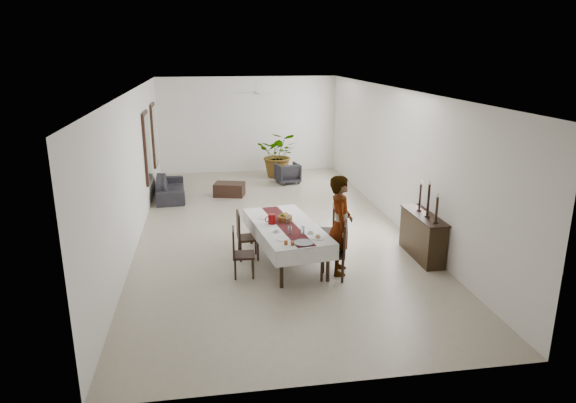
{
  "coord_description": "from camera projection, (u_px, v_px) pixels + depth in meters",
  "views": [
    {
      "loc": [
        -1.42,
        -11.39,
        4.04
      ],
      "look_at": [
        0.17,
        -1.42,
        1.05
      ],
      "focal_mm": 32.0,
      "sensor_mm": 36.0,
      "label": 1
    }
  ],
  "objects": [
    {
      "name": "pitcher_handle",
      "position": [
        268.0,
        219.0,
        10.03
      ],
      "size": [
        0.12,
        0.04,
        0.12
      ],
      "primitive_type": "torus",
      "rotation": [
        1.57,
        0.0,
        0.15
      ],
      "color": "maroon",
      "rests_on": "red_pitcher"
    },
    {
      "name": "candlestick_near_candle",
      "position": [
        438.0,
        195.0,
        9.52
      ],
      "size": [
        0.03,
        0.03,
        0.08
      ],
      "primitive_type": "cylinder",
      "color": "white",
      "rests_on": "candlestick_near_shaft"
    },
    {
      "name": "fan_blade_w",
      "position": [
        244.0,
        93.0,
        14.11
      ],
      "size": [
        0.55,
        0.1,
        0.01
      ],
      "primitive_type": "cube",
      "color": "silver",
      "rests_on": "fan_hub"
    },
    {
      "name": "wall_back",
      "position": [
        248.0,
        125.0,
        17.37
      ],
      "size": [
        6.0,
        0.02,
        3.2
      ],
      "primitive_type": "cube",
      "color": "white",
      "rests_on": "floor"
    },
    {
      "name": "chair_right_near_leg_fl",
      "position": [
        342.0,
        271.0,
        9.21
      ],
      "size": [
        0.06,
        0.06,
        0.45
      ],
      "primitive_type": "cylinder",
      "rotation": [
        0.0,
        0.0,
        -0.3
      ],
      "color": "black",
      "rests_on": "floor"
    },
    {
      "name": "serving_tray",
      "position": [
        304.0,
        243.0,
        9.06
      ],
      "size": [
        0.36,
        0.36,
        0.02
      ],
      "primitive_type": "cylinder",
      "color": "#44454A",
      "rests_on": "tablecloth_top"
    },
    {
      "name": "wall_front",
      "position": [
        335.0,
        267.0,
        6.01
      ],
      "size": [
        6.0,
        0.02,
        3.2
      ],
      "primitive_type": "cube",
      "color": "white",
      "rests_on": "floor"
    },
    {
      "name": "jam_jar_a",
      "position": [
        292.0,
        243.0,
        8.97
      ],
      "size": [
        0.06,
        0.06,
        0.07
      ],
      "primitive_type": "cylinder",
      "color": "#9C4116",
      "rests_on": "tablecloth_top"
    },
    {
      "name": "dining_table_top",
      "position": [
        286.0,
        227.0,
        10.03
      ],
      "size": [
        1.33,
        2.5,
        0.05
      ],
      "primitive_type": "cube",
      "rotation": [
        0.0,
        0.0,
        0.15
      ],
      "color": "black",
      "rests_on": "table_leg_fl"
    },
    {
      "name": "wall_left",
      "position": [
        135.0,
        166.0,
        11.24
      ],
      "size": [
        0.02,
        12.0,
        3.2
      ],
      "primitive_type": "cube",
      "color": "white",
      "rests_on": "floor"
    },
    {
      "name": "fan_blade_s",
      "position": [
        258.0,
        94.0,
        13.83
      ],
      "size": [
        0.1,
        0.55,
        0.01
      ],
      "primitive_type": "cube",
      "color": "silver",
      "rests_on": "fan_hub"
    },
    {
      "name": "candlestick_far_shaft",
      "position": [
        420.0,
        197.0,
        10.32
      ],
      "size": [
        0.05,
        0.05,
        0.53
      ],
      "primitive_type": "cylinder",
      "color": "black",
      "rests_on": "candlestick_far_base"
    },
    {
      "name": "chair_right_far_seat",
      "position": [
        324.0,
        231.0,
        10.59
      ],
      "size": [
        0.51,
        0.51,
        0.05
      ],
      "primitive_type": "cube",
      "rotation": [
        0.0,
        0.0,
        1.35
      ],
      "color": "black",
      "rests_on": "chair_right_far_leg_fl"
    },
    {
      "name": "tablecloth_top",
      "position": [
        286.0,
        225.0,
        10.02
      ],
      "size": [
        1.53,
        2.7,
        0.01
      ],
      "primitive_type": "cube",
      "rotation": [
        0.0,
        0.0,
        0.15
      ],
      "color": "white",
      "rests_on": "dining_table_top"
    },
    {
      "name": "saucer_right",
      "position": [
        311.0,
        233.0,
        9.56
      ],
      "size": [
        0.15,
        0.15,
        0.01
      ],
      "primitive_type": "cylinder",
      "color": "silver",
      "rests_on": "tablecloth_top"
    },
    {
      "name": "plate_far_left",
      "position": [
        263.0,
        218.0,
        10.43
      ],
      "size": [
        0.24,
        0.24,
        0.01
      ],
      "primitive_type": "cylinder",
      "color": "white",
      "rests_on": "tablecloth_top"
    },
    {
      "name": "chair_right_far_leg_bl",
      "position": [
        315.0,
        245.0,
        10.5
      ],
      "size": [
        0.05,
        0.05,
        0.42
      ],
      "primitive_type": "cylinder",
      "rotation": [
        0.0,
        0.0,
        -0.23
      ],
      "color": "black",
      "rests_on": "floor"
    },
    {
      "name": "wall_right",
      "position": [
        396.0,
        157.0,
        12.15
      ],
      "size": [
        0.02,
        12.0,
        3.2
      ],
      "primitive_type": "cube",
      "color": "white",
      "rests_on": "floor"
    },
    {
      "name": "sofa",
      "position": [
        170.0,
        188.0,
        14.54
      ],
      "size": [
        0.88,
        1.99,
        0.57
      ],
      "primitive_type": "imported",
      "rotation": [
        0.0,
        0.0,
        1.63
      ],
      "color": "#29272C",
      "rests_on": "floor"
    },
    {
      "name": "chair_right_near_seat",
      "position": [
        333.0,
        254.0,
        9.34
      ],
      "size": [
        0.57,
        0.57,
        0.05
      ],
      "primitive_type": "cube",
      "rotation": [
        0.0,
        0.0,
        1.27
      ],
      "color": "black",
      "rests_on": "chair_right_near_leg_fl"
    },
    {
      "name": "saucer_left",
      "position": [
        276.0,
        232.0,
        9.62
      ],
      "size": [
        0.15,
        0.15,
        0.01
      ],
      "primitive_type": "cylinder",
      "color": "silver",
      "rests_on": "tablecloth_top"
    },
    {
      "name": "fruit_yellow",
      "position": [
        286.0,
        216.0,
        10.18
      ],
      "size": [
        0.08,
        0.08,
        0.08
      ],
      "primitive_type": "sphere",
      "color": "yellow",
      "rests_on": "fruit_basket"
    },
    {
      "name": "fan_rod",
      "position": [
        256.0,
        85.0,
        14.11
      ],
      "size": [
        0.04,
        0.04,
        0.2
      ],
      "primitive_type": "cylinder",
      "color": "silver",
      "rests_on": "ceiling"
    },
    {
      "name": "chair_right_far_leg_br",
      "position": [
        316.0,
        239.0,
        10.83
      ],
      "size": [
        0.05,
        0.05,
        0.42
      ],
      "primitive_type": "cylinder",
      "rotation": [
        0.0,
        0.0,
        -0.23
      ],
      "color": "black",
      "rests_on": "floor"
    },
    {
      "name": "table_leg_fl",
      "position": [
        281.0,
        269.0,
        8.98
      ],
      "size": [
        0.08,
        0.08,
        0.69
      ],
      "primitive_type": "cylinder",
      "rotation": [
        0.0,
        0.0,
        0.15
      ],
      "color": "black",
      "rests_on": "floor"
    },
    {
      "name": "ceiling",
      "position": [
        270.0,
        90.0,
        11.24
      ],
      "size": [
        6.0,
        12.0,
        0.02
      ],
      "primitive_type": "cube",
      "color": "white",
      "rests_on": "wall_back"
    },
    {
      "name": "sideboard_top",
      "position": [
        424.0,
        215.0,
        10.18
      ],
      "size": [
        0.43,
        1.51,
        0.03
      ],
      "primitive_type": "cube",
      "color": "black",
      "rests_on": "sideboard_body"
    },
    {
      "name": "candlestick_far_base",
      "position": [
        419.0,
        210.0,
        10.4
      ],
      "size": [
        0.1,
        0.1,
        0.03
      ],
      "primitive_type": "cylinder",
      "color": "black",
      "rests_on": "sideboard_top"
    },
    {
      "name": "chair_right_near_leg_fr",
      "position": [
        343.0,
        263.0,
        9.56
      ],
      "size": [
        0.06,
        0.06,
        0.45
      ],
      "primitive_type": "cylinder",
      "rotation": [
        0.0,
        0.0,
        -0.3
      ],
      "color": "black",
      "rests_on": "floor"
    },
    {
      "name": "fruit_red",
      "position": [
        286.0,
        214.0,
        10.25
      ],
      "size": [
        0.09,
        0.09,
        0.09
      ],
      "primitive_type": "sphere",
      "color": "#A42010",
      "rests_on": "fruit_basket"
    },
    {
      "name": "tablecloth_drape_far",
      "position": [
        269.0,
        213.0,
        11.23
      ],
      "size": [
        1.16,
        0.18,
        0.3
      ],
      "primitive_type": "cube",
      "rotation": [
        0.0,
        0.0,
        0.15
      ],
      "color": "white",
      "rests_on": "dining_table_top"
    },
    {
      "name": "chair_left_near_leg_br",
      "position": [
        253.0,
        269.0,
        9.35
      ],
      "size": [
        0.04,
        0.04,
        0.39
      ],
      "primitive_type": "cylinder",
      "rotation": [
        0.0,
        0.0,
        -0.05
      ],
      "color": "black",
      "rests_on": "floor"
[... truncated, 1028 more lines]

